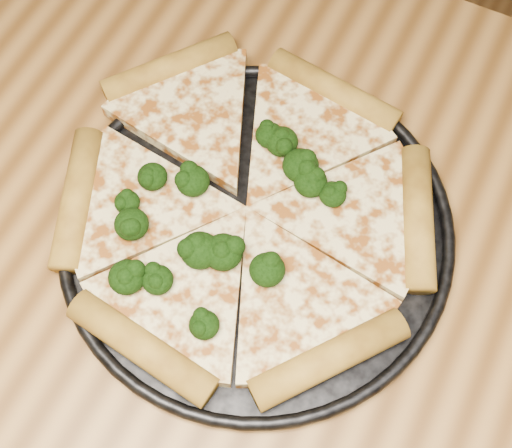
% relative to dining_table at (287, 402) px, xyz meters
% --- Properties ---
extents(dining_table, '(1.20, 0.90, 0.75)m').
position_rel_dining_table_xyz_m(dining_table, '(0.00, 0.00, 0.00)').
color(dining_table, brown).
rests_on(dining_table, ground).
extents(pizza_pan, '(0.35, 0.35, 0.02)m').
position_rel_dining_table_xyz_m(pizza_pan, '(-0.09, 0.11, 0.10)').
color(pizza_pan, black).
rests_on(pizza_pan, dining_table).
extents(pizza, '(0.37, 0.35, 0.03)m').
position_rel_dining_table_xyz_m(pizza, '(-0.10, 0.12, 0.11)').
color(pizza, '#DCC986').
rests_on(pizza, pizza_pan).
extents(broccoli_florets, '(0.18, 0.21, 0.03)m').
position_rel_dining_table_xyz_m(broccoli_florets, '(-0.11, 0.10, 0.12)').
color(broccoli_florets, black).
rests_on(broccoli_florets, pizza).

